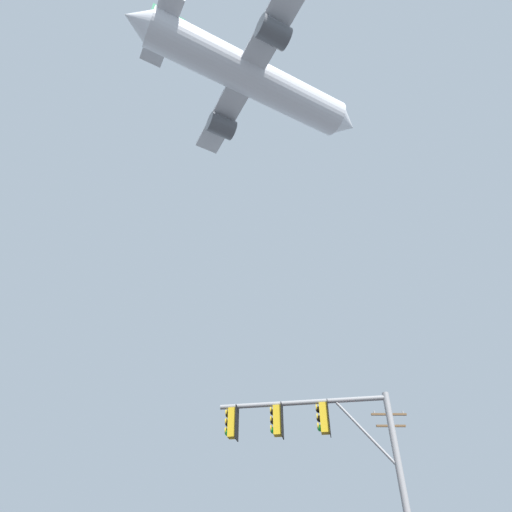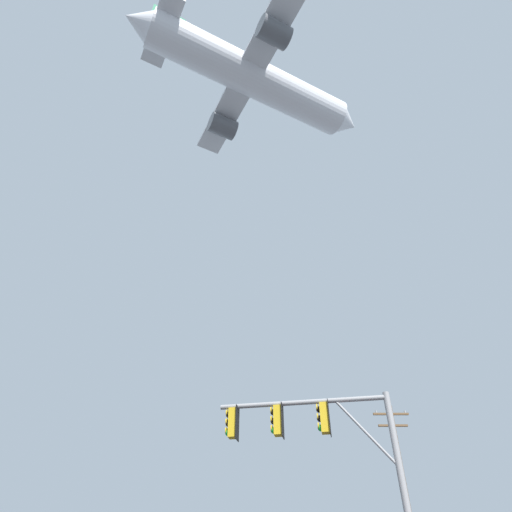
% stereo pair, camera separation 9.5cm
% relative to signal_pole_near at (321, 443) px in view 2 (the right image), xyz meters
% --- Properties ---
extents(signal_pole_near, '(5.32, 1.18, 6.12)m').
position_rel_signal_pole_near_xyz_m(signal_pole_near, '(0.00, 0.00, 0.00)').
color(signal_pole_near, gray).
rests_on(signal_pole_near, ground).
extents(utility_pole, '(2.20, 0.28, 10.37)m').
position_rel_signal_pole_near_xyz_m(utility_pole, '(6.41, 13.67, 0.78)').
color(utility_pole, brown).
rests_on(utility_pole, ground).
extents(airplane, '(27.83, 21.49, 8.07)m').
position_rel_signal_pole_near_xyz_m(airplane, '(-2.52, 13.30, 43.14)').
color(airplane, white).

